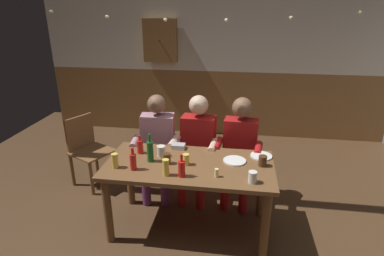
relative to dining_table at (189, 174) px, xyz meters
The scene contains 25 objects.
ground_plane 0.64m from the dining_table, 90.00° to the right, with size 6.94×6.94×0.00m, color #4C331E.
back_wall_upper 2.93m from the dining_table, 90.00° to the left, with size 5.78×0.12×1.27m, color beige.
back_wall_wainscot 2.70m from the dining_table, 90.00° to the left, with size 5.78×0.12×1.12m, color brown.
dining_table is the anchor object (origin of this frame).
person_0 0.79m from the dining_table, 127.34° to the left, with size 0.56×0.57×1.22m.
person_1 0.64m from the dining_table, 90.65° to the left, with size 0.55×0.54×1.23m.
person_2 0.79m from the dining_table, 52.73° to the left, with size 0.55×0.53×1.23m.
chair_empty_near_left 1.60m from the dining_table, 153.14° to the left, with size 0.59×0.59×0.88m.
table_candle 0.39m from the dining_table, 37.46° to the right, with size 0.04×0.04×0.08m, color #F9E08C.
condiment_caddy 0.39m from the dining_table, 117.03° to the left, with size 0.14×0.10×0.05m, color #B2B7BC.
plate_0 0.46m from the dining_table, 13.91° to the left, with size 0.22×0.22×0.01m, color white.
plate_1 0.75m from the dining_table, 19.96° to the left, with size 0.22×0.22×0.01m, color white.
bottle_0 0.57m from the dining_table, 158.70° to the right, with size 0.06×0.06×0.22m.
bottle_1 0.32m from the dining_table, 96.19° to the right, with size 0.07×0.07×0.22m.
bottle_2 0.59m from the dining_table, 163.57° to the left, with size 0.06×0.06×0.20m.
bottle_3 0.44m from the dining_table, behind, with size 0.06×0.06×0.29m.
pint_glass_0 0.17m from the dining_table, 135.04° to the right, with size 0.06×0.06×0.11m, color #E5C64C.
pint_glass_1 0.37m from the dining_table, 159.08° to the left, with size 0.08×0.08×0.11m, color white.
pint_glass_2 0.36m from the dining_table, 124.19° to the right, with size 0.06×0.06×0.16m, color #E5C64C.
pint_glass_3 0.72m from the dining_table, ahead, with size 0.08×0.08×0.10m, color #4C2D19.
pint_glass_4 0.27m from the dining_table, behind, with size 0.07×0.07×0.10m, color #4C2D19.
pint_glass_5 0.67m from the dining_table, 24.24° to the right, with size 0.08×0.08×0.11m, color white.
pint_glass_6 0.72m from the dining_table, 164.92° to the right, with size 0.06×0.06×0.14m, color #E5C64C.
wall_dart_cabinet 2.90m from the dining_table, 108.97° to the left, with size 0.56×0.15×0.70m.
string_lights 1.53m from the dining_table, 90.00° to the left, with size 4.08×0.04×0.18m.
Camera 1 is at (0.43, -2.58, 2.19)m, focal length 29.89 mm.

